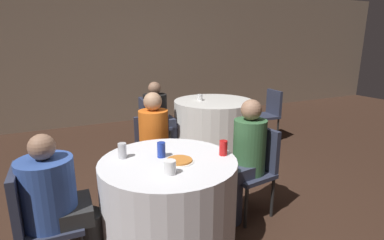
# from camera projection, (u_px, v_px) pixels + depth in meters

# --- Properties ---
(ground_plane) EXTENTS (16.00, 16.00, 0.00)m
(ground_plane) POSITION_uv_depth(u_px,v_px,m) (173.00, 233.00, 2.66)
(ground_plane) COLOR #382319
(wall_back) EXTENTS (16.00, 0.06, 2.80)m
(wall_back) POSITION_uv_depth(u_px,v_px,m) (92.00, 55.00, 5.86)
(wall_back) COLOR gray
(wall_back) RESTS_ON ground_plane
(table_near) EXTENTS (1.08, 1.08, 0.76)m
(table_near) POSITION_uv_depth(u_px,v_px,m) (169.00, 204.00, 2.42)
(table_near) COLOR silver
(table_near) RESTS_ON ground_plane
(table_far) EXTENTS (1.25, 1.25, 0.76)m
(table_far) POSITION_uv_depth(u_px,v_px,m) (214.00, 124.00, 4.77)
(table_far) COLOR white
(table_far) RESTS_ON ground_plane
(chair_near_north) EXTENTS (0.47, 0.47, 0.86)m
(chair_near_north) POSITION_uv_depth(u_px,v_px,m) (153.00, 148.00, 3.27)
(chair_near_north) COLOR #2D3347
(chair_near_north) RESTS_ON ground_plane
(chair_near_west) EXTENTS (0.42, 0.41, 0.86)m
(chair_near_west) POSITION_uv_depth(u_px,v_px,m) (36.00, 215.00, 2.02)
(chair_near_west) COLOR #2D3347
(chair_near_west) RESTS_ON ground_plane
(chair_near_east) EXTENTS (0.45, 0.45, 0.86)m
(chair_near_east) POSITION_uv_depth(u_px,v_px,m) (255.00, 163.00, 2.88)
(chair_near_east) COLOR #2D3347
(chair_near_east) RESTS_ON ground_plane
(chair_far_east) EXTENTS (0.44, 0.43, 0.86)m
(chair_far_east) POSITION_uv_depth(u_px,v_px,m) (269.00, 110.00, 5.09)
(chair_far_east) COLOR #2D3347
(chair_far_east) RESTS_ON ground_plane
(chair_far_west) EXTENTS (0.44, 0.43, 0.86)m
(chair_far_west) POSITION_uv_depth(u_px,v_px,m) (150.00, 121.00, 4.38)
(chair_far_west) COLOR #2D3347
(chair_far_west) RESTS_ON ground_plane
(person_blue_shirt) EXTENTS (0.52, 0.36, 1.07)m
(person_blue_shirt) POSITION_uv_depth(u_px,v_px,m) (61.00, 205.00, 2.07)
(person_blue_shirt) COLOR #282828
(person_blue_shirt) RESTS_ON ground_plane
(person_orange_shirt) EXTENTS (0.35, 0.49, 1.15)m
(person_orange_shirt) POSITION_uv_depth(u_px,v_px,m) (155.00, 149.00, 3.11)
(person_orange_shirt) COLOR #4C4238
(person_orange_shirt) RESTS_ON ground_plane
(person_black_shirt) EXTENTS (0.51, 0.36, 1.09)m
(person_black_shirt) POSITION_uv_depth(u_px,v_px,m) (160.00, 118.00, 4.42)
(person_black_shirt) COLOR #33384C
(person_black_shirt) RESTS_ON ground_plane
(person_green_jacket) EXTENTS (0.49, 0.33, 1.15)m
(person_green_jacket) POSITION_uv_depth(u_px,v_px,m) (243.00, 162.00, 2.78)
(person_green_jacket) COLOR #33384C
(person_green_jacket) RESTS_ON ground_plane
(pizza_plate_near) EXTENTS (0.23, 0.23, 0.02)m
(pizza_plate_near) POSITION_uv_depth(u_px,v_px,m) (179.00, 161.00, 2.29)
(pizza_plate_near) COLOR white
(pizza_plate_near) RESTS_ON table_near
(soda_can_silver) EXTENTS (0.07, 0.07, 0.12)m
(soda_can_silver) POSITION_uv_depth(u_px,v_px,m) (122.00, 151.00, 2.35)
(soda_can_silver) COLOR silver
(soda_can_silver) RESTS_ON table_near
(soda_can_blue) EXTENTS (0.07, 0.07, 0.12)m
(soda_can_blue) POSITION_uv_depth(u_px,v_px,m) (161.00, 150.00, 2.37)
(soda_can_blue) COLOR #1E38A5
(soda_can_blue) RESTS_ON table_near
(soda_can_red) EXTENTS (0.07, 0.07, 0.12)m
(soda_can_red) POSITION_uv_depth(u_px,v_px,m) (223.00, 148.00, 2.41)
(soda_can_red) COLOR red
(soda_can_red) RESTS_ON table_near
(cup_near) EXTENTS (0.09, 0.09, 0.10)m
(cup_near) POSITION_uv_depth(u_px,v_px,m) (170.00, 167.00, 2.07)
(cup_near) COLOR white
(cup_near) RESTS_ON table_near
(cup_far) EXTENTS (0.09, 0.09, 0.10)m
(cup_far) POSITION_uv_depth(u_px,v_px,m) (200.00, 97.00, 4.67)
(cup_far) COLOR white
(cup_far) RESTS_ON table_far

